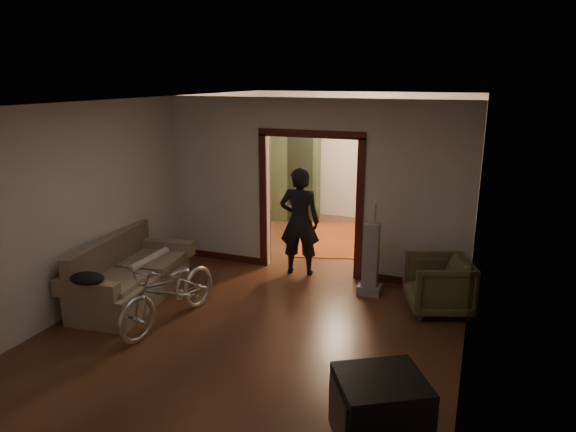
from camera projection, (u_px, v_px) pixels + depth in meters
The scene contains 23 objects.
floor at pixel (295, 287), 7.86m from camera, with size 5.00×8.50×0.01m, color #3D1F13.
ceiling at pixel (296, 100), 7.12m from camera, with size 5.00×8.50×0.01m, color white.
wall_back at pixel (362, 157), 11.32m from camera, with size 5.00×0.02×2.80m, color beige.
wall_left at pixel (151, 185), 8.35m from camera, with size 0.02×8.50×2.80m, color beige.
wall_right at pixel (477, 214), 6.62m from camera, with size 0.02×8.50×2.80m, color beige.
partition_wall at pixel (312, 188), 8.16m from camera, with size 5.00×0.14×2.80m, color beige.
door_casing at pixel (311, 206), 8.24m from camera, with size 1.74×0.20×2.32m, color #3D140D.
far_window at pixel (394, 152), 11.00m from camera, with size 0.98×0.06×1.28m, color black.
chandelier at pixel (342, 119), 9.49m from camera, with size 0.24×0.24×0.24m, color #FFE0A5.
light_switch at pixel (376, 204), 7.77m from camera, with size 0.08×0.01×0.12m, color silver.
sofa at pixel (131, 270), 7.29m from camera, with size 0.88×1.96×0.90m, color #6D6149.
rolled_paper at pixel (150, 259), 7.50m from camera, with size 0.11×0.11×0.87m, color beige.
jacket at pixel (87, 278), 6.39m from camera, with size 0.46×0.35×0.13m, color black.
bicycle at pixel (170, 291), 6.58m from camera, with size 0.60×1.73×0.91m, color silver.
armchair at pixel (438, 285), 6.97m from camera, with size 0.80×0.83×0.75m, color brown.
crt_tv at pixel (380, 410), 3.68m from camera, with size 0.61×0.55×0.53m, color black.
vacuum at pixel (371, 259), 7.46m from camera, with size 0.33×0.27×1.09m, color gray.
person at pixel (300, 221), 8.18m from camera, with size 0.64×0.42×1.76m, color black.
oriental_rug at pixel (336, 239), 10.14m from camera, with size 1.73×2.27×0.02m, color maroon.
locker at pixel (296, 175), 11.34m from camera, with size 1.01×0.56×2.01m, color #2C3A22.
globe at pixel (296, 133), 11.09m from camera, with size 0.27×0.27×0.27m, color #1E5972.
desk at pixel (412, 214), 10.66m from camera, with size 0.92×0.51×0.68m, color #321810.
desk_chair at pixel (374, 212), 10.44m from camera, with size 0.40×0.40×0.89m, color #321810.
Camera 1 is at (2.51, -6.85, 3.11)m, focal length 32.00 mm.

